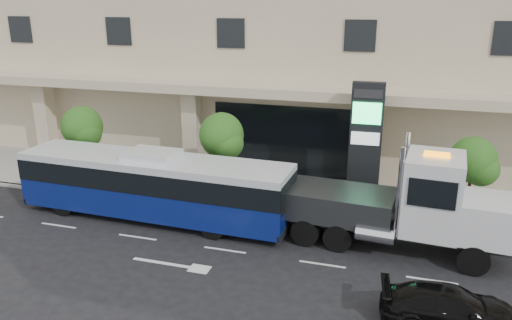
# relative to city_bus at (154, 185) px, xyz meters

# --- Properties ---
(ground) EXTENTS (120.00, 120.00, 0.00)m
(ground) POSITION_rel_city_bus_xyz_m (4.21, -0.56, -1.66)
(ground) COLOR black
(ground) RESTS_ON ground
(sidewalk) EXTENTS (120.00, 6.00, 0.15)m
(sidewalk) POSITION_rel_city_bus_xyz_m (4.21, 4.44, -1.58)
(sidewalk) COLOR gray
(sidewalk) RESTS_ON ground
(curb) EXTENTS (120.00, 0.30, 0.15)m
(curb) POSITION_rel_city_bus_xyz_m (4.21, 1.44, -1.58)
(curb) COLOR gray
(curb) RESTS_ON ground
(tree_left) EXTENTS (2.27, 2.20, 4.22)m
(tree_left) POSITION_rel_city_bus_xyz_m (-5.77, 3.03, 1.46)
(tree_left) COLOR #422B19
(tree_left) RESTS_ON sidewalk
(tree_mid) EXTENTS (2.28, 2.20, 4.38)m
(tree_mid) POSITION_rel_city_bus_xyz_m (2.23, 3.03, 1.60)
(tree_mid) COLOR #422B19
(tree_mid) RESTS_ON sidewalk
(tree_right) EXTENTS (2.10, 2.00, 4.04)m
(tree_right) POSITION_rel_city_bus_xyz_m (13.73, 3.03, 1.38)
(tree_right) COLOR #422B19
(tree_right) RESTS_ON sidewalk
(city_bus) EXTENTS (12.92, 3.10, 3.25)m
(city_bus) POSITION_rel_city_bus_xyz_m (0.00, 0.00, 0.00)
(city_bus) COLOR black
(city_bus) RESTS_ON ground
(tow_truck) EXTENTS (10.20, 3.15, 4.63)m
(tow_truck) POSITION_rel_city_bus_xyz_m (11.13, 0.12, 0.25)
(tow_truck) COLOR #2D3033
(tow_truck) RESTS_ON ground
(black_sedan) EXTENTS (4.42, 2.17, 1.24)m
(black_sedan) POSITION_rel_city_bus_xyz_m (12.62, -4.62, -1.04)
(black_sedan) COLOR black
(black_sedan) RESTS_ON ground
(signage_pylon) EXTENTS (1.52, 0.60, 6.01)m
(signage_pylon) POSITION_rel_city_bus_xyz_m (9.07, 4.13, 1.55)
(signage_pylon) COLOR black
(signage_pylon) RESTS_ON sidewalk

